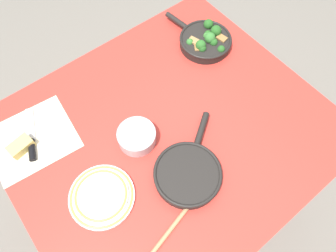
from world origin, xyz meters
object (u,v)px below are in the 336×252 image
object	(u,v)px
cheese_block	(21,146)
prep_bowl_steel	(137,137)
skillet_broccoli	(205,40)
wooden_spoon	(184,212)
dinner_plate_stack	(102,196)
skillet_eggs	(188,173)
grater_knife	(31,141)

from	to	relation	value
cheese_block	prep_bowl_steel	xyz separation A→B (m)	(0.35, -0.23, 0.01)
skillet_broccoli	wooden_spoon	xyz separation A→B (m)	(-0.55, -0.52, -0.02)
wooden_spoon	dinner_plate_stack	world-z (taller)	dinner_plate_stack
dinner_plate_stack	skillet_eggs	bearing A→B (deg)	-23.69
wooden_spoon	prep_bowl_steel	size ratio (longest dim) A/B	2.41
dinner_plate_stack	prep_bowl_steel	size ratio (longest dim) A/B	1.59
grater_knife	cheese_block	world-z (taller)	cheese_block
skillet_eggs	grater_knife	distance (m)	0.59
grater_knife	wooden_spoon	bearing A→B (deg)	-131.09
skillet_broccoli	grater_knife	bearing A→B (deg)	80.52
grater_knife	prep_bowl_steel	distance (m)	0.39
skillet_broccoli	prep_bowl_steel	world-z (taller)	skillet_broccoli
skillet_broccoli	grater_knife	world-z (taller)	skillet_broccoli
dinner_plate_stack	wooden_spoon	bearing A→B (deg)	-49.17
dinner_plate_stack	prep_bowl_steel	xyz separation A→B (m)	(0.22, 0.10, 0.02)
skillet_eggs	wooden_spoon	distance (m)	0.13
wooden_spoon	cheese_block	bearing A→B (deg)	107.27
prep_bowl_steel	grater_knife	bearing A→B (deg)	143.04
skillet_broccoli	wooden_spoon	bearing A→B (deg)	126.17
grater_knife	cheese_block	xyz separation A→B (m)	(-0.04, -0.00, 0.01)
wooden_spoon	prep_bowl_steel	xyz separation A→B (m)	(0.04, 0.31, 0.02)
skillet_eggs	prep_bowl_steel	xyz separation A→B (m)	(-0.06, 0.22, 0.01)
wooden_spoon	grater_knife	xyz separation A→B (m)	(-0.28, 0.55, 0.00)
skillet_eggs	cheese_block	size ratio (longest dim) A/B	3.56
skillet_broccoli	skillet_eggs	bearing A→B (deg)	125.88
dinner_plate_stack	prep_bowl_steel	distance (m)	0.24
skillet_eggs	wooden_spoon	size ratio (longest dim) A/B	1.00
wooden_spoon	dinner_plate_stack	size ratio (longest dim) A/B	1.51
skillet_eggs	dinner_plate_stack	size ratio (longest dim) A/B	1.50
skillet_broccoli	prep_bowl_steel	distance (m)	0.55
cheese_block	dinner_plate_stack	distance (m)	0.36
skillet_eggs	prep_bowl_steel	bearing A→B (deg)	70.89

